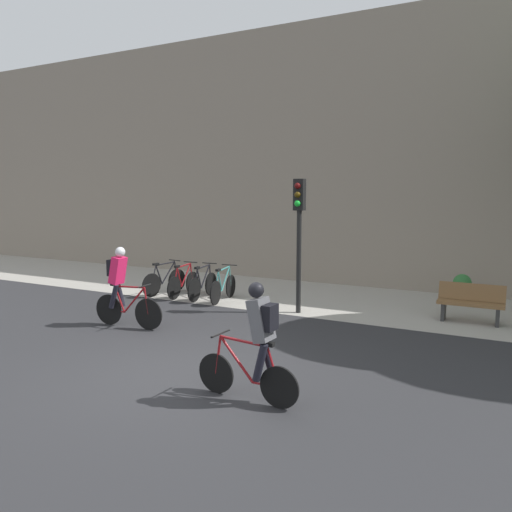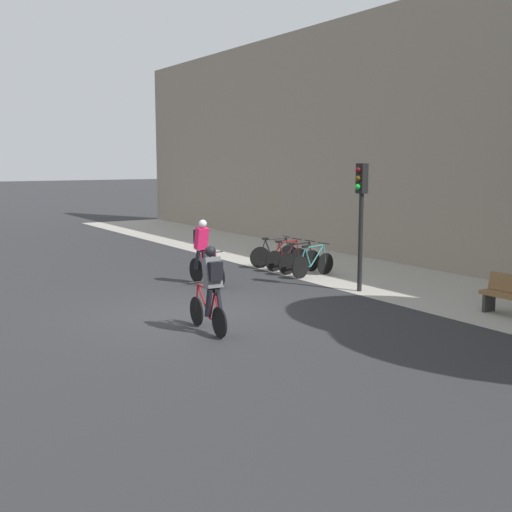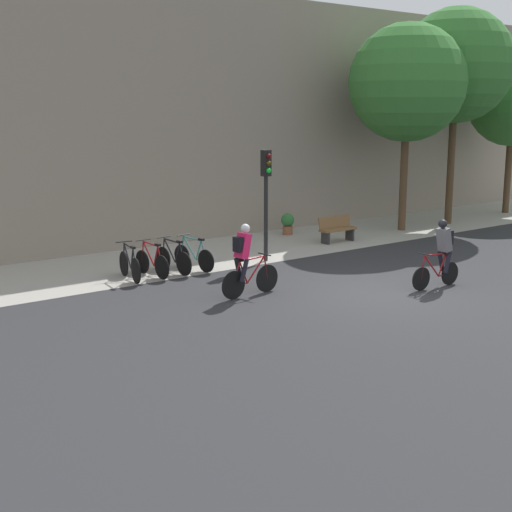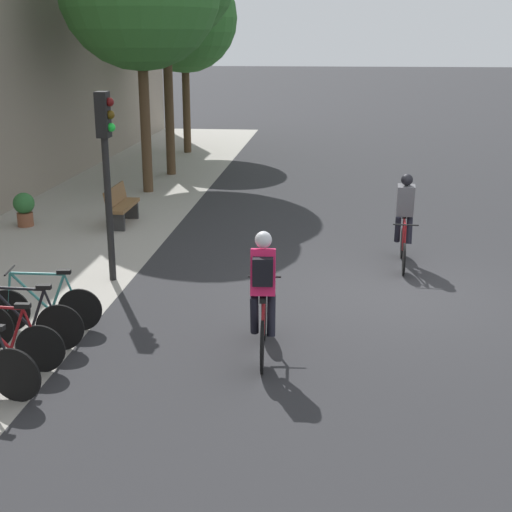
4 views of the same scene
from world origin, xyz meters
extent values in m
plane|color=#2B2B2D|center=(0.00, 0.00, 0.00)|extent=(200.00, 200.00, 0.00)
cube|color=#A39E93|center=(0.00, 6.75, 0.00)|extent=(44.00, 4.50, 0.01)
cube|color=gray|center=(0.00, 9.30, 4.19)|extent=(44.00, 0.60, 8.38)
cylinder|color=black|center=(-2.17, 1.89, 0.35)|extent=(0.69, 0.08, 0.69)
cylinder|color=black|center=(-3.25, 1.82, 0.35)|extent=(0.69, 0.08, 0.69)
cylinder|color=maroon|center=(-2.54, 1.86, 0.63)|extent=(0.59, 0.08, 0.62)
cylinder|color=maroon|center=(-2.94, 1.84, 0.61)|extent=(0.28, 0.06, 0.58)
cylinder|color=maroon|center=(-2.66, 1.86, 0.91)|extent=(0.80, 0.09, 0.07)
cylinder|color=maroon|center=(-3.03, 1.83, 0.34)|extent=(0.43, 0.06, 0.05)
cylinder|color=maroon|center=(-3.15, 1.82, 0.62)|extent=(0.23, 0.05, 0.56)
cylinder|color=maroon|center=(-2.22, 1.88, 0.64)|extent=(0.12, 0.04, 0.59)
cylinder|color=black|center=(-2.26, 1.88, 0.97)|extent=(0.06, 0.46, 0.03)
cube|color=black|center=(-3.05, 1.83, 0.94)|extent=(0.20, 0.09, 0.06)
cube|color=#EA1E56|center=(-2.95, 1.84, 1.27)|extent=(0.34, 0.34, 0.63)
sphere|color=silver|center=(-2.87, 1.84, 1.68)|extent=(0.23, 0.23, 0.22)
cylinder|color=black|center=(-3.00, 1.72, 0.69)|extent=(0.28, 0.13, 0.56)
cylinder|color=black|center=(-3.01, 1.94, 0.69)|extent=(0.25, 0.13, 0.56)
cube|color=black|center=(-3.09, 1.83, 1.32)|extent=(0.16, 0.27, 0.36)
cylinder|color=black|center=(0.96, -0.36, 0.30)|extent=(0.60, 0.07, 0.60)
cylinder|color=black|center=(2.02, -0.42, 0.30)|extent=(0.60, 0.07, 0.60)
cylinder|color=maroon|center=(1.32, -0.38, 0.58)|extent=(0.58, 0.07, 0.62)
cylinder|color=maroon|center=(1.72, -0.40, 0.57)|extent=(0.27, 0.06, 0.58)
cylinder|color=maroon|center=(1.44, -0.38, 0.87)|extent=(0.79, 0.08, 0.07)
cylinder|color=maroon|center=(1.81, -0.40, 0.29)|extent=(0.43, 0.06, 0.05)
cylinder|color=maroon|center=(1.93, -0.41, 0.58)|extent=(0.22, 0.04, 0.56)
cylinder|color=maroon|center=(1.00, -0.36, 0.59)|extent=(0.12, 0.04, 0.59)
cylinder|color=black|center=(1.05, -0.36, 0.92)|extent=(0.05, 0.46, 0.03)
cube|color=black|center=(1.83, -0.41, 0.89)|extent=(0.20, 0.09, 0.06)
cube|color=#5B5B60|center=(1.73, -0.40, 1.22)|extent=(0.34, 0.34, 0.63)
sphere|color=black|center=(1.65, -0.40, 1.63)|extent=(0.23, 0.23, 0.22)
cylinder|color=black|center=(1.79, -0.29, 0.65)|extent=(0.28, 0.13, 0.56)
cylinder|color=black|center=(1.78, -0.51, 0.65)|extent=(0.25, 0.12, 0.56)
cube|color=black|center=(1.87, -0.41, 1.27)|extent=(0.15, 0.27, 0.36)
cylinder|color=black|center=(-4.17, 5.63, 0.34)|extent=(0.14, 0.68, 0.68)
cylinder|color=black|center=(-4.33, 4.64, 0.34)|extent=(0.14, 0.68, 0.68)
cylinder|color=black|center=(-4.23, 5.29, 0.62)|extent=(0.13, 0.55, 0.62)
cylinder|color=black|center=(-4.29, 4.93, 0.61)|extent=(0.08, 0.26, 0.58)
cylinder|color=black|center=(-4.25, 5.18, 0.91)|extent=(0.16, 0.74, 0.07)
cylinder|color=black|center=(-4.30, 4.84, 0.33)|extent=(0.10, 0.40, 0.05)
cylinder|color=black|center=(-4.32, 4.73, 0.62)|extent=(0.07, 0.21, 0.56)
cylinder|color=black|center=(-4.18, 5.59, 0.63)|extent=(0.05, 0.12, 0.58)
cylinder|color=black|center=(-4.19, 5.55, 0.96)|extent=(0.46, 0.10, 0.03)
cube|color=black|center=(-4.31, 4.82, 0.93)|extent=(0.11, 0.21, 0.06)
cylinder|color=black|center=(-3.61, 5.62, 0.32)|extent=(0.07, 0.65, 0.65)
cylinder|color=black|center=(-3.55, 4.65, 0.32)|extent=(0.07, 0.65, 0.65)
cylinder|color=maroon|center=(-3.59, 5.29, 0.61)|extent=(0.07, 0.53, 0.62)
cylinder|color=maroon|center=(-3.57, 4.93, 0.59)|extent=(0.06, 0.25, 0.58)
cylinder|color=maroon|center=(-3.59, 5.18, 0.89)|extent=(0.08, 0.72, 0.07)
cylinder|color=maroon|center=(-3.56, 4.84, 0.32)|extent=(0.06, 0.39, 0.05)
cylinder|color=maroon|center=(-3.56, 4.74, 0.60)|extent=(0.04, 0.21, 0.56)
cylinder|color=maroon|center=(-3.61, 5.58, 0.61)|extent=(0.04, 0.12, 0.58)
cylinder|color=black|center=(-3.61, 5.54, 0.94)|extent=(0.46, 0.06, 0.03)
cube|color=black|center=(-3.56, 4.82, 0.91)|extent=(0.09, 0.20, 0.06)
cylinder|color=black|center=(-2.95, 5.62, 0.33)|extent=(0.09, 0.67, 0.67)
cylinder|color=black|center=(-2.87, 4.65, 0.33)|extent=(0.09, 0.67, 0.67)
cylinder|color=black|center=(-2.93, 5.29, 0.62)|extent=(0.09, 0.54, 0.62)
cylinder|color=black|center=(-2.89, 4.93, 0.60)|extent=(0.06, 0.25, 0.58)
cylinder|color=black|center=(-2.92, 5.18, 0.90)|extent=(0.10, 0.72, 0.07)
cylinder|color=black|center=(-2.89, 4.84, 0.33)|extent=(0.07, 0.39, 0.05)
cylinder|color=black|center=(-2.88, 4.74, 0.61)|extent=(0.05, 0.21, 0.56)
cylinder|color=black|center=(-2.95, 5.58, 0.62)|extent=(0.05, 0.12, 0.58)
cylinder|color=black|center=(-2.95, 5.54, 0.95)|extent=(0.46, 0.07, 0.03)
cube|color=black|center=(-2.89, 4.82, 0.92)|extent=(0.10, 0.21, 0.06)
cylinder|color=black|center=(-2.31, 5.65, 0.32)|extent=(0.12, 0.65, 0.65)
cylinder|color=black|center=(-2.17, 4.61, 0.32)|extent=(0.12, 0.65, 0.65)
cylinder|color=teal|center=(-2.26, 5.30, 0.61)|extent=(0.12, 0.57, 0.62)
cylinder|color=teal|center=(-2.21, 4.91, 0.59)|extent=(0.08, 0.27, 0.58)
cylinder|color=teal|center=(-2.25, 5.18, 0.89)|extent=(0.14, 0.77, 0.07)
cylinder|color=teal|center=(-2.20, 4.82, 0.32)|extent=(0.09, 0.42, 0.05)
cylinder|color=teal|center=(-2.18, 4.71, 0.60)|extent=(0.06, 0.22, 0.56)
cylinder|color=teal|center=(-2.31, 5.61, 0.61)|extent=(0.05, 0.12, 0.59)
cylinder|color=black|center=(-2.30, 5.57, 0.94)|extent=(0.46, 0.09, 0.03)
cube|color=black|center=(-2.20, 4.80, 0.91)|extent=(0.11, 0.21, 0.06)
cylinder|color=black|center=(0.12, 4.83, 1.65)|extent=(0.12, 0.12, 3.30)
cube|color=black|center=(0.12, 4.83, 2.92)|extent=(0.26, 0.20, 0.76)
sphere|color=#590C0C|center=(0.12, 4.70, 3.13)|extent=(0.15, 0.15, 0.15)
sphere|color=#4C380A|center=(0.12, 4.70, 2.92)|extent=(0.15, 0.15, 0.15)
sphere|color=green|center=(0.12, 4.70, 2.71)|extent=(0.15, 0.15, 0.15)
cube|color=brown|center=(3.98, 5.74, 0.45)|extent=(1.43, 0.40, 0.08)
cube|color=brown|center=(3.98, 5.92, 0.69)|extent=(1.43, 0.12, 0.40)
cube|color=#2D2D2D|center=(3.41, 5.74, 0.23)|extent=(0.08, 0.36, 0.45)
cube|color=#2D2D2D|center=(4.56, 5.74, 0.23)|extent=(0.08, 0.36, 0.45)
cylinder|color=#4C3823|center=(7.67, 6.12, 2.01)|extent=(0.28, 0.28, 4.03)
sphere|color=#33702D|center=(7.67, 6.12, 5.42)|extent=(4.28, 4.28, 4.28)
cylinder|color=#4C3823|center=(10.36, 6.06, 2.35)|extent=(0.28, 0.28, 4.69)
sphere|color=#33702D|center=(10.36, 6.06, 6.11)|extent=(4.37, 4.37, 4.37)
cylinder|color=#4C3823|center=(14.88, 6.45, 1.79)|extent=(0.28, 0.28, 3.58)
cylinder|color=brown|center=(3.60, 7.96, 0.16)|extent=(0.36, 0.36, 0.32)
sphere|color=#2D6B33|center=(3.60, 7.96, 0.54)|extent=(0.48, 0.48, 0.48)
camera|label=1|loc=(4.78, -6.41, 2.97)|focal=35.00mm
camera|label=2|loc=(12.44, -6.26, 3.36)|focal=45.00mm
camera|label=3|loc=(-12.85, -11.55, 4.42)|focal=50.00mm
camera|label=4|loc=(-11.60, 1.00, 4.15)|focal=50.00mm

